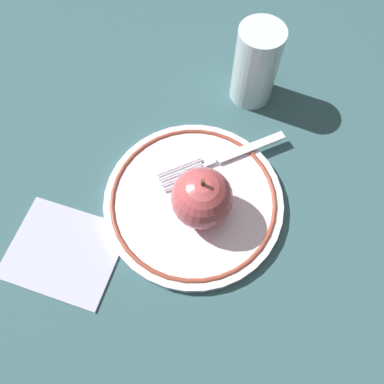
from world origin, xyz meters
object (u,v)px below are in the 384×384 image
(plate, at_px, (192,201))
(apple_red_whole, at_px, (200,198))
(napkin_folded, at_px, (62,251))
(fork, at_px, (226,156))
(drinking_glass, at_px, (254,65))

(plate, bearing_deg, apple_red_whole, -143.39)
(napkin_folded, bearing_deg, fork, -53.07)
(apple_red_whole, xyz_separation_m, drinking_glass, (0.21, -0.06, 0.01))
(apple_red_whole, bearing_deg, plate, 36.61)
(plate, bearing_deg, drinking_glass, -20.06)
(fork, bearing_deg, apple_red_whole, 41.46)
(apple_red_whole, distance_m, napkin_folded, 0.19)
(apple_red_whole, relative_size, napkin_folded, 0.62)
(plate, relative_size, fork, 1.37)
(fork, height_order, napkin_folded, fork)
(plate, xyz_separation_m, fork, (0.07, -0.04, 0.01))
(apple_red_whole, distance_m, fork, 0.09)
(plate, xyz_separation_m, apple_red_whole, (-0.02, -0.01, 0.04))
(fork, height_order, drinking_glass, drinking_glass)
(apple_red_whole, xyz_separation_m, fork, (0.08, -0.03, -0.04))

